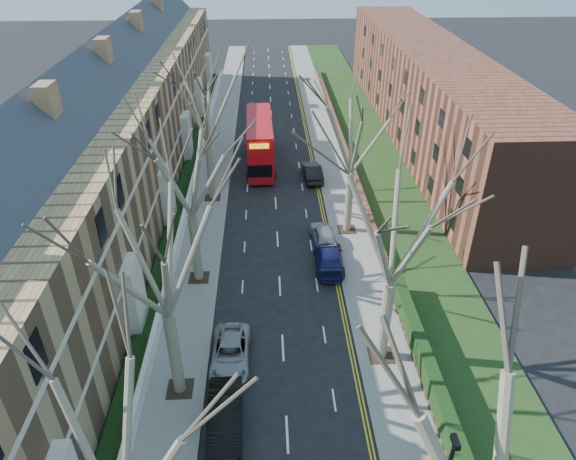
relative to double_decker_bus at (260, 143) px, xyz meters
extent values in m
cube|color=slate|center=(-4.63, 3.53, -2.23)|extent=(3.00, 102.00, 0.12)
cube|color=slate|center=(7.37, 3.53, -2.23)|extent=(3.00, 102.00, 0.12)
cube|color=#966F4C|center=(-12.43, -4.47, 2.71)|extent=(9.00, 78.00, 10.00)
cube|color=#31343C|center=(-12.43, -4.47, 8.71)|extent=(4.67, 78.00, 4.67)
cube|color=silver|center=(-7.98, -4.47, 1.21)|extent=(0.12, 78.00, 0.35)
cube|color=silver|center=(-7.98, -4.47, 4.71)|extent=(0.12, 78.00, 0.35)
cube|color=brown|center=(18.87, 7.53, 2.71)|extent=(8.00, 54.00, 10.00)
cube|color=brown|center=(9.07, 7.53, -1.72)|extent=(0.35, 54.00, 0.90)
cube|color=#503722|center=(9.07, -33.47, -1.87)|extent=(0.40, 24.00, 0.60)
cube|color=black|center=(9.07, -33.47, -0.97)|extent=(0.70, 24.00, 1.20)
cube|color=white|center=(-6.28, -4.47, -1.67)|extent=(0.30, 78.00, 1.00)
cube|color=#1D3212|center=(11.87, 3.53, -2.14)|extent=(6.00, 102.00, 0.06)
cube|color=black|center=(6.37, -38.97, 5.83)|extent=(0.18, 0.50, 0.22)
cylinder|color=brown|center=(-4.33, -29.47, 0.45)|extent=(0.64, 0.64, 5.25)
cube|color=#2D2116|center=(-4.33, -29.47, -2.16)|extent=(1.40, 1.40, 0.05)
cylinder|color=brown|center=(-4.33, -19.47, 0.37)|extent=(0.64, 0.64, 5.07)
cube|color=#2D2116|center=(-4.33, -19.47, -2.16)|extent=(1.40, 1.40, 0.05)
cylinder|color=brown|center=(-4.33, -7.47, 0.45)|extent=(0.60, 0.60, 5.25)
cube|color=#2D2116|center=(-4.33, -7.47, -2.16)|extent=(1.40, 1.40, 0.05)
cylinder|color=brown|center=(7.07, -27.47, 0.45)|extent=(0.64, 0.64, 5.25)
cube|color=#2D2116|center=(7.07, -27.47, -2.16)|extent=(1.40, 1.40, 0.05)
cylinder|color=brown|center=(7.07, -13.47, 0.37)|extent=(0.60, 0.60, 5.07)
cube|color=#2D2116|center=(7.07, -13.47, -2.16)|extent=(1.40, 1.40, 0.05)
cube|color=#AB0C11|center=(0.00, 0.00, -0.83)|extent=(2.76, 11.19, 2.23)
cube|color=#AB0C11|center=(0.00, 0.00, 1.30)|extent=(2.75, 10.64, 2.03)
cube|color=black|center=(0.00, 0.00, -0.37)|extent=(2.76, 10.30, 0.91)
cube|color=black|center=(0.00, 0.00, 1.40)|extent=(2.76, 10.08, 0.91)
imported|color=black|center=(-1.71, -31.97, -1.50)|extent=(1.84, 4.89, 1.59)
imported|color=gray|center=(-1.66, -27.40, -1.64)|extent=(2.28, 4.76, 1.31)
imported|color=#16184D|center=(5.03, -18.26, -1.56)|extent=(2.24, 5.14, 1.47)
imported|color=gray|center=(4.96, -15.13, -1.57)|extent=(2.10, 4.38, 1.45)
imported|color=black|center=(5.05, -3.74, -1.54)|extent=(1.87, 4.68, 1.51)
camera|label=1|loc=(0.68, -48.83, 19.92)|focal=32.00mm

